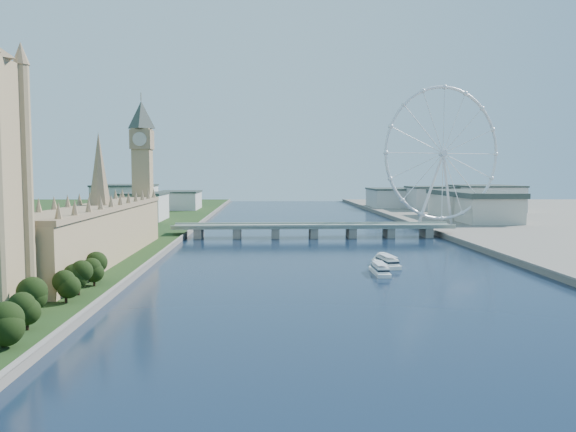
{
  "coord_description": "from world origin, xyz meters",
  "views": [
    {
      "loc": [
        -38.09,
        -138.95,
        51.15
      ],
      "look_at": [
        -23.75,
        210.0,
        23.94
      ],
      "focal_mm": 35.0,
      "sensor_mm": 36.0,
      "label": 1
    }
  ],
  "objects": [
    {
      "name": "tour_boat_near",
      "position": [
        19.68,
        138.39,
        0.0
      ],
      "size": [
        7.08,
        27.48,
        6.04
      ],
      "primitive_type": null,
      "rotation": [
        0.0,
        0.0,
        -0.0
      ],
      "color": "white",
      "rests_on": "ground"
    },
    {
      "name": "westminster_bridge",
      "position": [
        0.0,
        300.0,
        6.63
      ],
      "size": [
        220.0,
        22.0,
        9.5
      ],
      "color": "gray",
      "rests_on": "ground"
    },
    {
      "name": "city_skyline",
      "position": [
        39.22,
        560.08,
        16.96
      ],
      "size": [
        505.0,
        280.0,
        32.0
      ],
      "color": "beige",
      "rests_on": "ground"
    },
    {
      "name": "london_eye",
      "position": [
        119.98,
        355.08,
        67.52
      ],
      "size": [
        113.6,
        39.12,
        124.3
      ],
      "color": "silver",
      "rests_on": "ground"
    },
    {
      "name": "big_ben",
      "position": [
        -128.0,
        278.0,
        66.57
      ],
      "size": [
        20.02,
        20.02,
        110.0
      ],
      "color": "tan",
      "rests_on": "ground"
    },
    {
      "name": "county_hall",
      "position": [
        175.0,
        430.0,
        0.0
      ],
      "size": [
        54.0,
        144.0,
        35.0
      ],
      "primitive_type": null,
      "color": "beige",
      "rests_on": "ground"
    },
    {
      "name": "ground",
      "position": [
        0.0,
        0.0,
        0.0
      ],
      "size": [
        2000.0,
        2000.0,
        0.0
      ],
      "primitive_type": "plane",
      "color": "#172640",
      "rests_on": "ground"
    },
    {
      "name": "tree_row",
      "position": [
        -113.0,
        42.0,
        9.35
      ],
      "size": [
        9.05,
        153.05,
        21.75
      ],
      "color": "black",
      "rests_on": "ground"
    },
    {
      "name": "tour_boat_far",
      "position": [
        28.45,
        161.8,
        0.0
      ],
      "size": [
        11.2,
        30.32,
        6.54
      ],
      "primitive_type": null,
      "rotation": [
        0.0,
        0.0,
        0.13
      ],
      "color": "white",
      "rests_on": "ground"
    },
    {
      "name": "parliament_range",
      "position": [
        -128.0,
        170.0,
        18.48
      ],
      "size": [
        24.0,
        200.0,
        70.0
      ],
      "color": "tan",
      "rests_on": "ground"
    }
  ]
}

